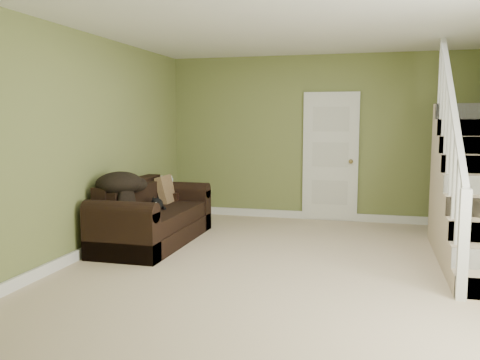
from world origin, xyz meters
The scene contains 14 objects.
floor centered at (0.00, 0.00, 0.00)m, with size 5.00×5.50×0.01m, color #CCB493.
ceiling centered at (0.00, 0.00, 2.60)m, with size 5.00×5.50×0.01m, color white.
wall_back centered at (0.00, 2.75, 1.30)m, with size 5.00×0.04×2.60m, color olive.
wall_front centered at (0.00, -2.75, 1.30)m, with size 5.00×0.04×2.60m, color olive.
wall_left centered at (-2.50, 0.00, 1.30)m, with size 0.04×5.50×2.60m, color olive.
baseboard_back centered at (0.00, 2.72, 0.06)m, with size 5.00×0.04×0.12m, color white.
baseboard_left centered at (-2.47, 0.00, 0.06)m, with size 0.04×5.50×0.12m, color white.
door centered at (0.10, 2.71, 1.01)m, with size 0.86×0.12×2.02m.
sofa centered at (-2.01, 0.63, 0.31)m, with size 0.88×2.04×0.81m.
side_table centered at (-2.17, 1.54, 0.28)m, with size 0.47×0.47×0.78m.
cat centered at (-1.92, 0.58, 0.52)m, with size 0.27×0.42×0.21m.
banana centered at (-1.94, 0.21, 0.46)m, with size 0.05×0.17×0.05m, color gold.
throw_pillow centered at (-2.06, 1.23, 0.61)m, with size 0.10×0.39×0.39m, color #503420.
throw_blanket centered at (-2.20, 0.15, 0.83)m, with size 0.51×0.67×0.28m, color black.
Camera 1 is at (0.77, -5.35, 1.60)m, focal length 38.00 mm.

